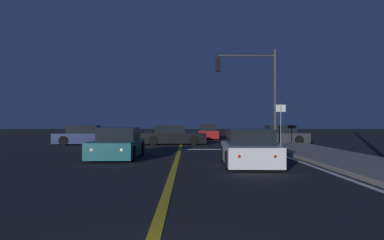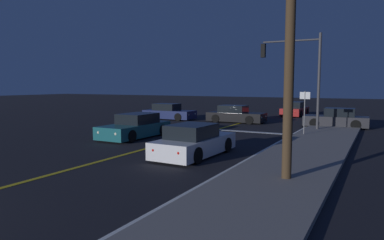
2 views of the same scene
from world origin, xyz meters
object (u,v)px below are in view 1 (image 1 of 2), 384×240
Objects in this scene: car_mid_block_charcoal at (278,136)px; traffic_signal_near_right at (254,82)px; car_following_oncoming_white at (249,150)px; car_lead_oncoming_navy at (87,136)px; car_side_waiting_black at (173,136)px; car_parked_curb_red at (208,133)px; street_sign_corner at (281,119)px; car_distant_tail_teal at (118,145)px.

car_mid_block_charcoal is 0.70× the size of traffic_signal_near_right.
car_lead_oncoming_navy is (-9.22, 12.84, 0.00)m from car_following_oncoming_white.
car_following_oncoming_white and car_side_waiting_black have the same top height.
car_parked_curb_red is 0.75× the size of traffic_signal_near_right.
car_lead_oncoming_navy is 11.95m from traffic_signal_near_right.
car_parked_curb_red is at bearing 27.32° from car_mid_block_charcoal.
car_side_waiting_black is 8.36m from street_sign_corner.
car_distant_tail_teal is at bearing 45.99° from traffic_signal_near_right.
traffic_signal_near_right is 3.80m from street_sign_corner.
car_distant_tail_teal is at bearing -103.85° from car_parked_curb_red.
car_parked_curb_red is (-0.45, 21.47, 0.00)m from car_following_oncoming_white.
car_mid_block_charcoal is 14.06m from car_distant_tail_teal.
car_mid_block_charcoal and car_parked_curb_red have the same top height.
car_lead_oncoming_navy is 0.96× the size of car_parked_curb_red.
car_mid_block_charcoal is 7.39m from car_side_waiting_black.
street_sign_corner is at bearing -74.92° from car_parked_curb_red.
car_parked_curb_red and car_side_waiting_black have the same top height.
car_mid_block_charcoal and car_distant_tail_teal have the same top height.
car_parked_curb_red is at bearing 104.09° from street_sign_corner.
car_following_oncoming_white and car_distant_tail_teal have the same top height.
car_mid_block_charcoal is at bearing 91.97° from car_side_waiting_black.
car_distant_tail_teal is (-2.05, -10.18, 0.00)m from car_side_waiting_black.
car_lead_oncoming_navy is (-13.34, -0.62, 0.00)m from car_mid_block_charcoal.
car_following_oncoming_white is 6.14m from car_distant_tail_teal.
car_mid_block_charcoal is 0.96× the size of car_following_oncoming_white.
car_following_oncoming_white is 21.48m from car_parked_curb_red.
traffic_signal_near_right is (1.97, 10.60, 3.52)m from car_following_oncoming_white.
car_following_oncoming_white is 15.81m from car_lead_oncoming_navy.
car_mid_block_charcoal is at bearing 74.89° from car_following_oncoming_white.
car_parked_curb_red is (-4.56, 8.01, 0.00)m from car_mid_block_charcoal.
car_distant_tail_teal is at bearing 152.18° from car_following_oncoming_white.
car_lead_oncoming_navy is 10.55m from car_distant_tail_teal.
car_mid_block_charcoal is 5.02m from traffic_signal_near_right.
street_sign_corner reaches higher than car_distant_tail_teal.
traffic_signal_near_right reaches higher than car_mid_block_charcoal.
car_lead_oncoming_navy and car_side_waiting_black have the same top height.
car_lead_oncoming_navy is 0.72× the size of traffic_signal_near_right.
car_side_waiting_black is at bearing 139.14° from street_sign_corner.
car_distant_tail_teal is (-4.88, -18.43, 0.00)m from car_parked_curb_red.
car_mid_block_charcoal is 0.93× the size of car_parked_curb_red.
car_mid_block_charcoal is at bearing -59.37° from car_parked_curb_red.
car_side_waiting_black is 1.73× the size of street_sign_corner.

